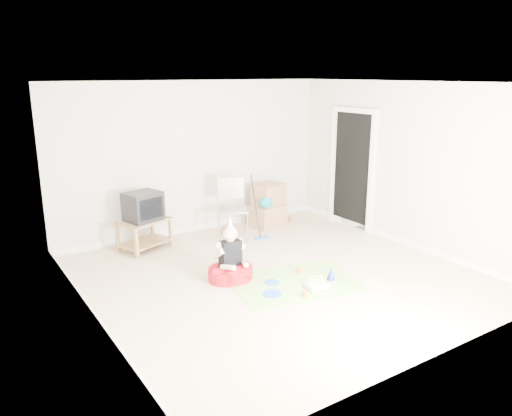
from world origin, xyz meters
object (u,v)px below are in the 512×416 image
crt_tv (143,206)px  folding_chair (232,210)px  seated_woman (230,266)px  birthday_cake (317,286)px  cardboard_boxes (268,206)px  tv_stand (145,232)px

crt_tv → folding_chair: (1.42, -0.33, -0.19)m
crt_tv → seated_woman: bearing=-88.3°
crt_tv → birthday_cake: crt_tv is taller
cardboard_boxes → crt_tv: bearing=179.9°
cardboard_boxes → folding_chair: bearing=-160.9°
folding_chair → birthday_cake: (-0.10, -2.32, -0.48)m
cardboard_boxes → birthday_cake: size_ratio=2.54×
tv_stand → folding_chair: folding_chair is taller
crt_tv → cardboard_boxes: crt_tv is taller
folding_chair → seated_woman: (-0.88, -1.44, -0.32)m
crt_tv → birthday_cake: bearing=-78.8°
crt_tv → folding_chair: folding_chair is taller
seated_woman → birthday_cake: seated_woman is taller
tv_stand → folding_chair: bearing=-13.0°
folding_chair → cardboard_boxes: folding_chair is taller
seated_woman → folding_chair: bearing=58.6°
folding_chair → seated_woman: size_ratio=1.17×
tv_stand → cardboard_boxes: cardboard_boxes is taller
cardboard_boxes → birthday_cake: bearing=-111.3°
seated_woman → tv_stand: bearing=107.0°
tv_stand → folding_chair: 1.47m
tv_stand → crt_tv: crt_tv is taller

